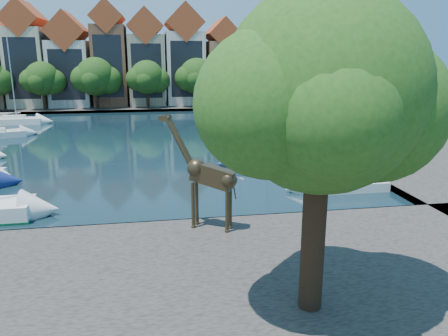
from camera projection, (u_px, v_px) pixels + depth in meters
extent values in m
plane|color=#38332B|center=(111.00, 232.00, 22.71)|extent=(160.00, 160.00, 0.00)
cube|color=black|center=(129.00, 142.00, 45.59)|extent=(38.00, 50.00, 0.08)
cube|color=#48443E|center=(95.00, 301.00, 15.98)|extent=(50.00, 14.00, 0.50)
cube|color=#48443E|center=(137.00, 105.00, 76.05)|extent=(60.00, 16.00, 0.50)
cube|color=#48443E|center=(354.00, 133.00, 49.56)|extent=(14.00, 52.00, 0.50)
cylinder|color=#332114|center=(314.00, 233.00, 14.51)|extent=(0.80, 0.80, 5.50)
sphere|color=#214B15|center=(321.00, 91.00, 13.32)|extent=(6.40, 6.40, 6.40)
sphere|color=#214B15|center=(373.00, 109.00, 14.08)|extent=(4.80, 4.80, 4.80)
sphere|color=#214B15|center=(269.00, 104.00, 12.74)|extent=(4.48, 4.48, 4.48)
cube|color=beige|center=(30.00, 68.00, 71.66)|extent=(5.88, 9.00, 12.50)
cube|color=#A13C20|center=(24.00, 19.00, 69.74)|extent=(5.94, 9.18, 5.94)
cube|color=black|center=(22.00, 69.00, 67.39)|extent=(4.80, 0.05, 9.38)
cube|color=silver|center=(71.00, 74.00, 72.96)|extent=(6.37, 9.00, 10.50)
cube|color=#A13C20|center=(68.00, 32.00, 71.26)|extent=(6.43, 9.18, 6.43)
cube|color=black|center=(67.00, 75.00, 68.69)|extent=(5.20, 0.05, 7.88)
cube|color=brown|center=(111.00, 66.00, 73.69)|extent=(5.39, 9.00, 13.00)
cube|color=#A13C20|center=(108.00, 18.00, 71.73)|extent=(5.44, 9.18, 5.44)
cube|color=black|center=(108.00, 67.00, 69.42)|extent=(4.40, 0.05, 9.75)
cube|color=tan|center=(147.00, 70.00, 74.85)|extent=(5.88, 9.00, 11.50)
cube|color=#A13C20|center=(145.00, 27.00, 73.05)|extent=(5.94, 9.18, 5.94)
cube|color=black|center=(147.00, 71.00, 70.58)|extent=(4.80, 0.05, 8.62)
cube|color=beige|center=(185.00, 68.00, 75.83)|extent=(6.37, 9.00, 12.00)
cube|color=#A13C20|center=(184.00, 23.00, 73.94)|extent=(6.43, 9.18, 6.43)
cube|color=black|center=(187.00, 69.00, 71.56)|extent=(5.20, 0.05, 9.00)
cube|color=#896042|center=(222.00, 73.00, 77.07)|extent=(5.39, 9.00, 10.50)
cube|color=#A13C20|center=(222.00, 34.00, 75.42)|extent=(5.44, 9.18, 5.44)
cube|color=black|center=(226.00, 74.00, 72.79)|extent=(4.40, 0.05, 7.88)
cylinder|color=#332114|center=(44.00, 99.00, 68.09)|extent=(0.50, 0.50, 3.20)
sphere|color=#193710|center=(42.00, 79.00, 67.28)|extent=(5.20, 5.20, 5.20)
sphere|color=#193710|center=(53.00, 82.00, 67.95)|extent=(3.90, 3.90, 3.90)
sphere|color=#193710|center=(32.00, 81.00, 66.74)|extent=(3.64, 3.64, 3.64)
cylinder|color=#332114|center=(97.00, 98.00, 69.37)|extent=(0.50, 0.50, 3.20)
sphere|color=#193710|center=(95.00, 77.00, 68.51)|extent=(6.00, 6.00, 6.00)
sphere|color=#193710|center=(108.00, 80.00, 69.24)|extent=(4.50, 4.50, 4.50)
sphere|color=#193710|center=(84.00, 79.00, 67.94)|extent=(4.20, 4.20, 4.20)
cylinder|color=#332114|center=(148.00, 98.00, 70.66)|extent=(0.50, 0.50, 3.20)
sphere|color=#193710|center=(147.00, 77.00, 69.84)|extent=(5.40, 5.40, 5.40)
sphere|color=#193710|center=(157.00, 80.00, 70.52)|extent=(4.05, 4.05, 4.05)
sphere|color=#193710|center=(138.00, 79.00, 69.29)|extent=(3.78, 3.78, 3.78)
cylinder|color=#332114|center=(197.00, 97.00, 71.95)|extent=(0.50, 0.50, 3.20)
sphere|color=#193710|center=(197.00, 76.00, 71.10)|extent=(5.80, 5.80, 5.80)
sphere|color=#193710|center=(207.00, 79.00, 71.81)|extent=(4.35, 4.35, 4.35)
sphere|color=#193710|center=(187.00, 78.00, 70.53)|extent=(4.06, 4.06, 4.06)
cylinder|color=#332114|center=(244.00, 96.00, 73.23)|extent=(0.50, 0.50, 3.20)
sphere|color=#193710|center=(245.00, 77.00, 72.43)|extent=(5.20, 5.20, 5.20)
sphere|color=#193710|center=(253.00, 80.00, 73.10)|extent=(3.90, 3.90, 3.90)
sphere|color=#193710|center=(237.00, 79.00, 71.88)|extent=(3.64, 3.64, 3.64)
cylinder|color=#372D1B|center=(193.00, 206.00, 21.76)|extent=(0.18, 0.18, 2.35)
cylinder|color=#372D1B|center=(197.00, 202.00, 22.21)|extent=(0.18, 0.18, 2.35)
cylinder|color=#372D1B|center=(227.00, 210.00, 21.21)|extent=(0.18, 0.18, 2.35)
cylinder|color=#372D1B|center=(230.00, 206.00, 21.66)|extent=(0.18, 0.18, 2.35)
cube|color=#372D1B|center=(212.00, 176.00, 21.29)|extent=(2.29, 1.62, 1.37)
cylinder|color=#372D1B|center=(180.00, 143.00, 21.42)|extent=(1.48, 1.01, 2.43)
cube|color=#372D1B|center=(165.00, 118.00, 21.36)|extent=(0.67, 0.49, 0.37)
cube|color=white|center=(17.00, 120.00, 56.89)|extent=(6.29, 2.23, 1.02)
cube|color=white|center=(17.00, 118.00, 56.81)|extent=(2.76, 1.55, 0.57)
cylinder|color=#B2B2B7|center=(11.00, 76.00, 55.45)|extent=(0.14, 0.14, 10.79)
cube|color=silver|center=(344.00, 184.00, 29.45)|extent=(5.71, 2.02, 0.80)
cube|color=silver|center=(344.00, 180.00, 29.38)|extent=(2.50, 1.41, 0.44)
cylinder|color=#B2B2B7|center=(348.00, 122.00, 28.37)|extent=(0.11, 0.11, 8.02)
cube|color=navy|center=(268.00, 157.00, 36.94)|extent=(6.87, 3.63, 0.90)
cube|color=navy|center=(268.00, 154.00, 36.86)|extent=(3.13, 2.17, 0.50)
cylinder|color=#B2B2B7|center=(270.00, 98.00, 35.67)|extent=(0.12, 0.12, 9.42)
cube|color=white|center=(241.00, 134.00, 47.82)|extent=(5.23, 2.04, 0.79)
cube|color=white|center=(241.00, 132.00, 47.75)|extent=(2.31, 1.37, 0.44)
cylinder|color=#B2B2B7|center=(241.00, 92.00, 46.66)|extent=(0.10, 0.10, 8.67)
cube|color=white|center=(235.00, 111.00, 66.57)|extent=(5.47, 3.60, 0.97)
cube|color=white|center=(235.00, 108.00, 66.49)|extent=(2.57, 2.02, 0.54)
cylinder|color=#B2B2B7|center=(235.00, 79.00, 65.35)|extent=(0.13, 0.13, 9.06)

